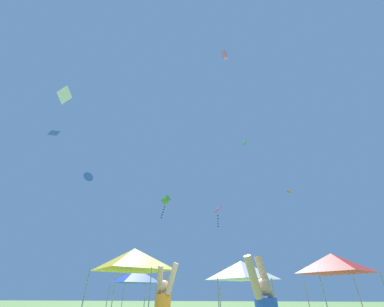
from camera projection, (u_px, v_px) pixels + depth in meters
The scene contains 12 objects.
canopy_tent_red at pixel (334, 263), 13.46m from camera, with size 3.34×3.34×3.57m.
canopy_tent_white at pixel (242, 270), 12.09m from camera, with size 2.81×2.81×3.01m.
canopy_tent_yellow at pixel (133, 259), 12.04m from camera, with size 3.35×3.35×3.58m.
canopy_tent_blue at pixel (135, 276), 16.79m from camera, with size 2.88×2.88×3.08m.
kite_lime_diamond at pixel (165, 201), 31.99m from camera, with size 1.13×0.88×3.38m.
kite_orange_box at pixel (289, 192), 34.88m from camera, with size 0.59×0.78×0.61m.
kite_blue_diamond at pixel (54, 133), 25.05m from camera, with size 1.10×0.84×0.41m.
kite_green_box at pixel (245, 143), 40.62m from camera, with size 0.69×1.11×1.19m.
kite_pink_box at pixel (225, 55), 25.57m from camera, with size 0.74×0.77×1.10m.
kite_white_diamond at pixel (64, 95), 24.90m from camera, with size 1.61×1.63×1.25m.
kite_blue_delta at pixel (89, 176), 30.52m from camera, with size 1.51×1.36×0.96m.
kite_magenta_delta at pixel (218, 210), 28.16m from camera, with size 1.30×1.46×2.60m.
Camera 1 is at (0.35, -4.97, 1.47)m, focal length 21.11 mm.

